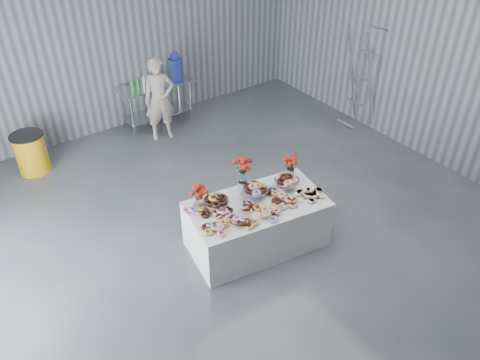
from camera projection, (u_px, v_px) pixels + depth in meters
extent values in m
plane|color=#393C41|center=(258.00, 243.00, 6.85)|extent=(9.00, 9.00, 0.00)
cube|color=gray|center=(115.00, 27.00, 8.69)|extent=(8.00, 0.04, 4.00)
cube|color=gray|center=(458.00, 54.00, 7.56)|extent=(0.04, 9.00, 4.00)
cube|color=silver|center=(257.00, 224.00, 6.62)|extent=(2.03, 1.28, 0.75)
cube|color=silver|center=(155.00, 85.00, 9.30)|extent=(1.50, 0.60, 0.04)
cube|color=silver|center=(158.00, 113.00, 9.66)|extent=(1.40, 0.55, 0.03)
cylinder|color=silver|center=(133.00, 119.00, 9.09)|extent=(0.04, 0.04, 0.86)
cylinder|color=silver|center=(191.00, 101.00, 9.70)|extent=(0.04, 0.04, 0.86)
cylinder|color=silver|center=(122.00, 109.00, 9.42)|extent=(0.04, 0.04, 0.86)
cylinder|color=silver|center=(179.00, 93.00, 10.03)|extent=(0.04, 0.04, 0.86)
cylinder|color=silver|center=(216.00, 205.00, 6.28)|extent=(0.06, 0.06, 0.12)
cylinder|color=silver|center=(216.00, 201.00, 6.24)|extent=(0.36, 0.36, 0.01)
cylinder|color=silver|center=(256.00, 193.00, 6.50)|extent=(0.06, 0.06, 0.12)
cylinder|color=silver|center=(256.00, 189.00, 6.46)|extent=(0.36, 0.36, 0.01)
cylinder|color=silver|center=(286.00, 184.00, 6.68)|extent=(0.06, 0.06, 0.12)
cylinder|color=silver|center=(287.00, 180.00, 6.64)|extent=(0.36, 0.36, 0.01)
cylinder|color=white|center=(199.00, 203.00, 6.26)|extent=(0.11, 0.11, 0.18)
cylinder|color=#1E5919|center=(199.00, 195.00, 6.19)|extent=(0.04, 0.04, 0.18)
cylinder|color=white|center=(290.00, 174.00, 6.83)|extent=(0.11, 0.11, 0.18)
cylinder|color=#1E5919|center=(291.00, 167.00, 6.75)|extent=(0.04, 0.04, 0.18)
cylinder|color=silver|center=(243.00, 186.00, 6.60)|extent=(0.14, 0.14, 0.15)
cylinder|color=white|center=(243.00, 177.00, 6.50)|extent=(0.11, 0.11, 0.18)
cylinder|color=#1E5919|center=(243.00, 169.00, 6.43)|extent=(0.04, 0.04, 0.18)
cylinder|color=blue|center=(176.00, 69.00, 9.40)|extent=(0.28, 0.28, 0.40)
sphere|color=blue|center=(175.00, 56.00, 9.25)|extent=(0.20, 0.20, 0.20)
imported|color=#CC8C93|center=(160.00, 99.00, 8.91)|extent=(0.67, 0.52, 1.63)
cylinder|color=gold|center=(31.00, 154.00, 8.19)|extent=(0.53, 0.53, 0.71)
cylinder|color=black|center=(26.00, 135.00, 7.97)|extent=(0.57, 0.57, 0.02)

